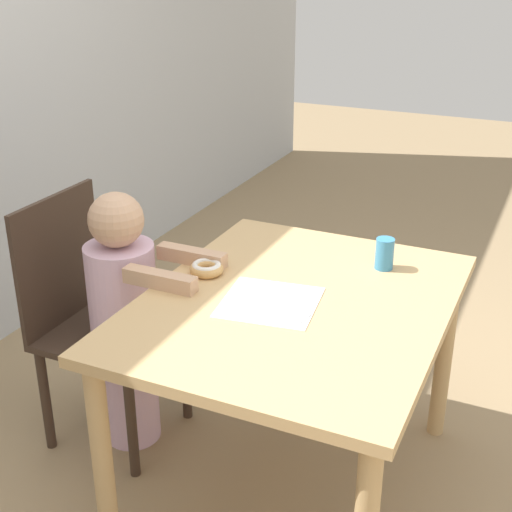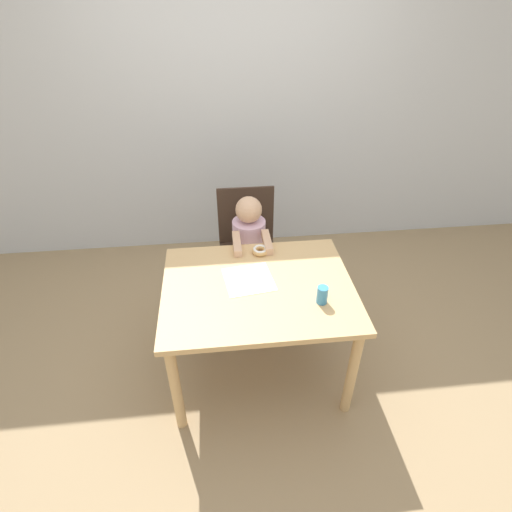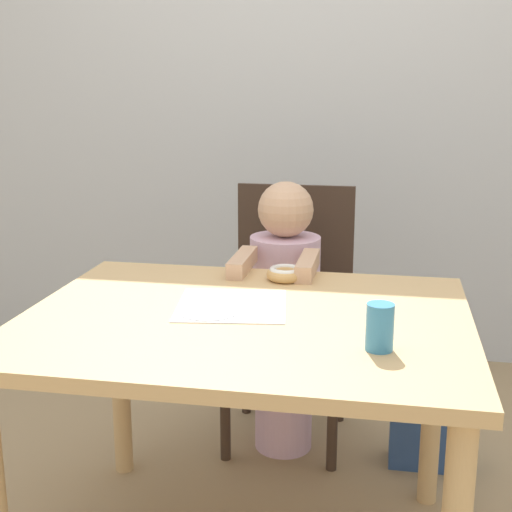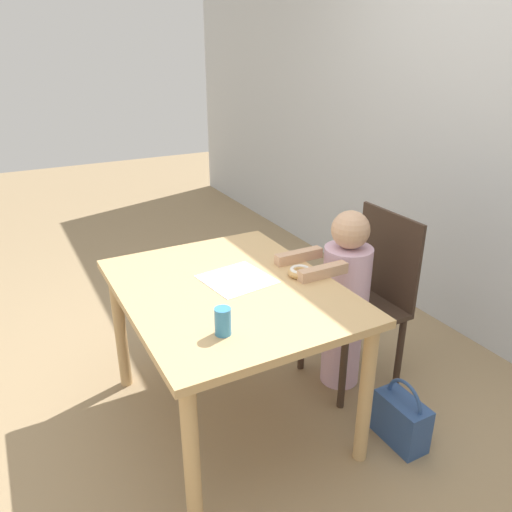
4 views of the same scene
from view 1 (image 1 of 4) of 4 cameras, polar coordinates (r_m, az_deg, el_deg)
The scene contains 9 objects.
ground_plane at distance 2.57m, azimuth 2.84°, elevation -17.80°, with size 12.00×12.00×0.00m, color #997F5B.
dining_table at distance 2.21m, azimuth 3.16°, elevation -5.71°, with size 1.12×0.89×0.71m.
chair at distance 2.63m, azimuth -12.73°, elevation -4.89°, with size 0.43×0.43×0.91m.
child_figure at distance 2.55m, azimuth -10.37°, elevation -5.08°, with size 0.25×0.47×0.96m.
donut at distance 2.33m, azimuth -3.98°, elevation -0.95°, with size 0.11×0.11×0.04m.
napkin at distance 2.15m, azimuth 1.12°, elevation -3.72°, with size 0.32×0.32×0.00m.
handbag at distance 3.08m, azimuth -4.17°, elevation -7.19°, with size 0.25×0.13×0.33m.
cup at distance 2.38m, azimuth 10.25°, elevation 0.18°, with size 0.06×0.06×0.11m.
plate at distance 2.09m, azimuth 2.13°, elevation -4.52°, with size 0.16×0.16×0.01m.
Camera 1 is at (-1.80, -0.69, 1.70)m, focal length 50.00 mm.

